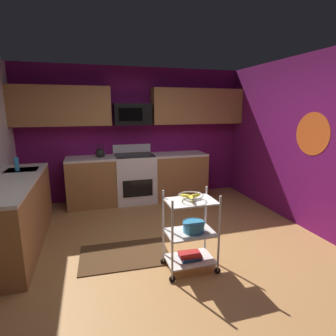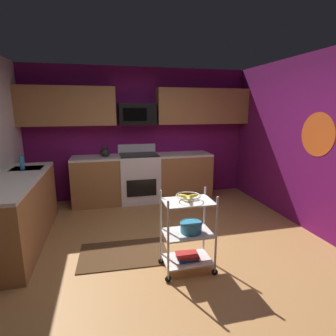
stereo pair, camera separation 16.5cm
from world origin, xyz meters
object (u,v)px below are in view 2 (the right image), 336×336
object	(u,v)px
rolling_cart	(188,233)
dish_soap_bottle	(22,163)
mixing_bowl_large	(191,227)
fruit_bowl	(188,197)
book_stack	(187,256)
oven_range	(139,177)
kettle	(105,153)
microwave	(137,114)

from	to	relation	value
rolling_cart	dish_soap_bottle	distance (m)	2.71
rolling_cart	mixing_bowl_large	distance (m)	0.08
rolling_cart	dish_soap_bottle	bearing A→B (deg)	140.78
rolling_cart	mixing_bowl_large	bearing A→B (deg)	0.00
dish_soap_bottle	mixing_bowl_large	bearing A→B (deg)	-38.67
fruit_bowl	book_stack	world-z (taller)	fruit_bowl
oven_range	rolling_cart	xyz separation A→B (m)	(0.20, -2.52, -0.03)
fruit_bowl	dish_soap_bottle	distance (m)	2.66
oven_range	fruit_bowl	xyz separation A→B (m)	(0.20, -2.52, 0.40)
oven_range	kettle	world-z (taller)	kettle
mixing_bowl_large	microwave	bearing A→B (deg)	95.33
oven_range	dish_soap_bottle	xyz separation A→B (m)	(-1.85, -0.84, 0.54)
microwave	kettle	bearing A→B (deg)	-170.28
fruit_bowl	book_stack	distance (m)	0.71
oven_range	mixing_bowl_large	xyz separation A→B (m)	(0.24, -2.52, 0.04)
book_stack	kettle	bearing A→B (deg)	108.44
microwave	mixing_bowl_large	size ratio (longest dim) A/B	2.78
mixing_bowl_large	oven_range	bearing A→B (deg)	95.54
book_stack	dish_soap_bottle	xyz separation A→B (m)	(-2.06, 1.68, 0.86)
kettle	dish_soap_bottle	xyz separation A→B (m)	(-1.22, -0.83, 0.02)
rolling_cart	dish_soap_bottle	size ratio (longest dim) A/B	4.57
book_stack	dish_soap_bottle	bearing A→B (deg)	140.78
kettle	dish_soap_bottle	bearing A→B (deg)	-145.59
microwave	dish_soap_bottle	xyz separation A→B (m)	(-1.85, -0.94, -0.68)
oven_range	dish_soap_bottle	distance (m)	2.10
mixing_bowl_large	dish_soap_bottle	world-z (taller)	dish_soap_bottle
microwave	dish_soap_bottle	distance (m)	2.19
microwave	kettle	world-z (taller)	microwave
oven_range	book_stack	bearing A→B (deg)	-85.37
book_stack	dish_soap_bottle	world-z (taller)	dish_soap_bottle
kettle	mixing_bowl_large	bearing A→B (deg)	-70.74
kettle	book_stack	bearing A→B (deg)	-71.56
dish_soap_bottle	fruit_bowl	bearing A→B (deg)	-39.22
mixing_bowl_large	kettle	xyz separation A→B (m)	(-0.88, 2.51, 0.48)
mixing_bowl_large	dish_soap_bottle	xyz separation A→B (m)	(-2.10, 1.68, 0.50)
mixing_bowl_large	book_stack	xyz separation A→B (m)	(-0.04, 0.00, -0.36)
kettle	fruit_bowl	bearing A→B (deg)	-71.56
oven_range	fruit_bowl	size ratio (longest dim) A/B	4.04
fruit_bowl	kettle	world-z (taller)	kettle
fruit_bowl	book_stack	xyz separation A→B (m)	(0.00, -0.00, -0.71)
book_stack	dish_soap_bottle	size ratio (longest dim) A/B	1.32
book_stack	kettle	world-z (taller)	kettle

